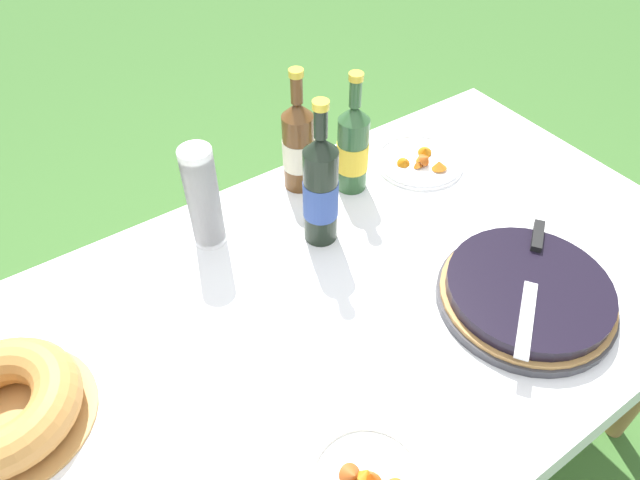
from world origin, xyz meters
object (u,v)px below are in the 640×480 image
(berry_tart, at_px, (527,294))
(cider_bottle_amber, at_px, (298,146))
(bundt_cake, at_px, (3,406))
(serving_knife, at_px, (533,272))
(cider_bottle_green, at_px, (353,148))
(cup_stack, at_px, (203,198))
(snack_plate_near, at_px, (420,161))
(juice_bottle_red, at_px, (321,190))

(berry_tart, relative_size, cider_bottle_amber, 1.14)
(bundt_cake, bearing_deg, berry_tart, -19.26)
(serving_knife, distance_m, cider_bottle_green, 0.50)
(cup_stack, relative_size, snack_plate_near, 1.09)
(berry_tart, distance_m, cup_stack, 0.71)
(bundt_cake, bearing_deg, snack_plate_near, 7.92)
(bundt_cake, bearing_deg, cider_bottle_green, 11.67)
(cup_stack, bearing_deg, serving_knife, -47.35)
(juice_bottle_red, relative_size, snack_plate_near, 1.52)
(cider_bottle_amber, distance_m, snack_plate_near, 0.34)
(cider_bottle_amber, bearing_deg, bundt_cake, -161.36)
(bundt_cake, relative_size, cider_bottle_amber, 0.92)
(cider_bottle_green, xyz_separation_m, cider_bottle_amber, (-0.10, 0.08, 0.00))
(cider_bottle_green, bearing_deg, bundt_cake, -168.33)
(serving_knife, height_order, cider_bottle_green, cider_bottle_green)
(cup_stack, bearing_deg, bundt_cake, -157.27)
(berry_tart, relative_size, cup_stack, 1.43)
(cup_stack, bearing_deg, snack_plate_near, -5.34)
(snack_plate_near, bearing_deg, cider_bottle_green, 171.52)
(serving_knife, xyz_separation_m, cider_bottle_amber, (-0.20, 0.57, 0.06))
(cup_stack, xyz_separation_m, juice_bottle_red, (0.22, -0.13, 0.01))
(serving_knife, relative_size, cup_stack, 1.26)
(cider_bottle_green, bearing_deg, snack_plate_near, -8.48)
(bundt_cake, height_order, juice_bottle_red, juice_bottle_red)
(cider_bottle_green, relative_size, snack_plate_near, 1.34)
(berry_tart, xyz_separation_m, serving_knife, (0.02, 0.02, 0.04))
(bundt_cake, relative_size, cider_bottle_green, 0.93)
(cup_stack, distance_m, snack_plate_near, 0.60)
(snack_plate_near, bearing_deg, cider_bottle_amber, 160.52)
(cup_stack, bearing_deg, juice_bottle_red, -31.32)
(serving_knife, xyz_separation_m, juice_bottle_red, (-0.26, 0.38, 0.07))
(bundt_cake, distance_m, cider_bottle_green, 0.89)
(berry_tart, height_order, bundt_cake, bundt_cake)
(cider_bottle_green, relative_size, juice_bottle_red, 0.88)
(cup_stack, bearing_deg, cider_bottle_amber, 11.00)
(cup_stack, relative_size, cider_bottle_amber, 0.80)
(bundt_cake, xyz_separation_m, cup_stack, (0.49, 0.20, 0.08))
(bundt_cake, relative_size, juice_bottle_red, 0.82)
(cup_stack, distance_m, cider_bottle_green, 0.38)
(cider_bottle_green, bearing_deg, cup_stack, 176.35)
(cup_stack, distance_m, cider_bottle_amber, 0.28)
(bundt_cake, bearing_deg, serving_knife, -17.91)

